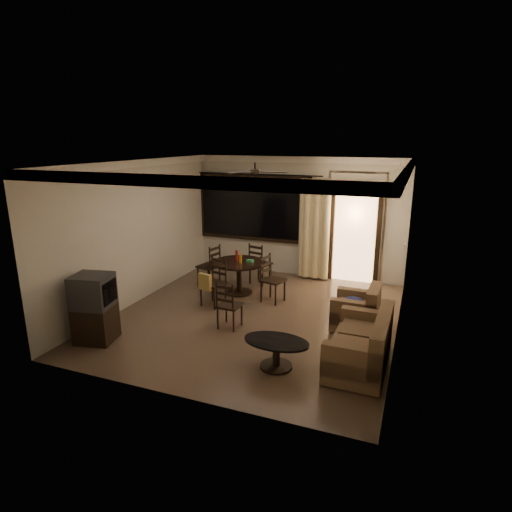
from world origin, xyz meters
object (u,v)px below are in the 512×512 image
at_px(dining_chair_south, 213,291).
at_px(dining_chair_north, 260,271).
at_px(tv_cabinet, 94,308).
at_px(coffee_table, 276,349).
at_px(armchair, 358,311).
at_px(dining_chair_west, 209,274).
at_px(dining_chair_east, 272,288).
at_px(dining_table, 239,268).
at_px(side_chair, 229,314).
at_px(sofa, 363,347).

distance_m(dining_chair_south, dining_chair_north, 1.64).
bearing_deg(tv_cabinet, coffee_table, -7.62).
bearing_deg(tv_cabinet, dining_chair_south, 49.80).
height_order(armchair, coffee_table, armchair).
xyz_separation_m(dining_chair_west, coffee_table, (2.53, -2.83, -0.00)).
height_order(dining_chair_north, armchair, dining_chair_north).
relative_size(dining_chair_east, tv_cabinet, 0.85).
distance_m(dining_chair_west, coffee_table, 3.80).
bearing_deg(dining_chair_south, dining_chair_north, 90.00).
height_order(dining_table, coffee_table, dining_table).
relative_size(dining_chair_east, armchair, 1.24).
bearing_deg(dining_chair_south, dining_chair_west, 134.30).
bearing_deg(armchair, tv_cabinet, -152.06).
bearing_deg(armchair, side_chair, -158.85).
bearing_deg(dining_chair_east, armchair, -96.72).
relative_size(armchair, coffee_table, 0.80).
bearing_deg(dining_chair_north, dining_chair_west, 43.24).
bearing_deg(dining_chair_east, dining_chair_west, 90.00).
bearing_deg(dining_chair_west, coffee_table, 55.39).
bearing_deg(coffee_table, dining_chair_north, 114.24).
distance_m(dining_table, dining_chair_south, 0.89).
height_order(sofa, coffee_table, sofa).
bearing_deg(coffee_table, armchair, 63.06).
height_order(dining_chair_north, coffee_table, dining_chair_north).
bearing_deg(dining_chair_west, dining_chair_north, 133.24).
relative_size(dining_chair_north, coffee_table, 0.99).
bearing_deg(coffee_table, side_chair, 140.31).
xyz_separation_m(armchair, side_chair, (-2.09, -0.78, -0.06)).
distance_m(dining_table, dining_chair_east, 0.88).
xyz_separation_m(dining_table, tv_cabinet, (-1.29, -2.88, 0.01)).
bearing_deg(coffee_table, tv_cabinet, -175.31).
bearing_deg(dining_table, tv_cabinet, -114.08).
xyz_separation_m(dining_chair_south, dining_chair_north, (0.39, 1.60, -0.02)).
bearing_deg(dining_chair_west, dining_chair_east, 90.00).
xyz_separation_m(dining_table, dining_chair_west, (-0.82, 0.20, -0.27)).
bearing_deg(dining_chair_north, sofa, 146.07).
relative_size(armchair, side_chair, 0.89).
bearing_deg(dining_chair_west, side_chair, 49.60).
bearing_deg(dining_chair_south, sofa, -9.90).
height_order(dining_chair_west, tv_cabinet, tv_cabinet).
xyz_separation_m(sofa, armchair, (-0.26, 1.31, -0.00)).
bearing_deg(tv_cabinet, dining_chair_west, 68.97).
bearing_deg(dining_chair_east, coffee_table, -146.07).
relative_size(dining_chair_east, dining_chair_north, 1.00).
xyz_separation_m(dining_chair_west, tv_cabinet, (-0.47, -3.08, 0.28)).
bearing_deg(dining_table, coffee_table, -56.97).
bearing_deg(armchair, coffee_table, -116.33).
xyz_separation_m(dining_table, dining_chair_north, (0.18, 0.76, -0.27)).
relative_size(dining_chair_south, tv_cabinet, 0.85).
height_order(dining_chair_south, coffee_table, dining_chair_south).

